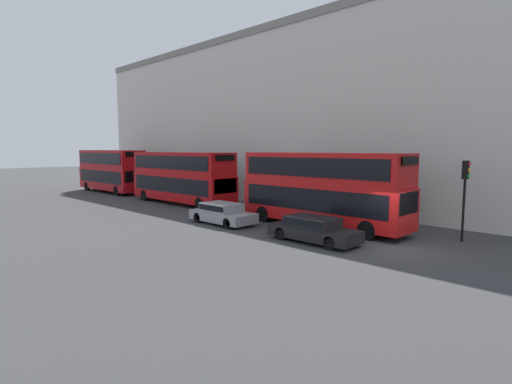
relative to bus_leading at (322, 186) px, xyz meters
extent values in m
plane|color=#38383A|center=(-1.60, -5.20, -2.40)|extent=(200.00, 200.00, 0.00)
cube|color=beige|center=(5.40, -5.20, 4.88)|extent=(1.00, 80.00, 14.56)
cube|color=red|center=(0.00, 0.01, -0.94)|extent=(2.55, 10.43, 2.23)
cube|color=red|center=(0.00, 0.01, 1.06)|extent=(2.50, 10.22, 1.77)
cube|color=black|center=(0.00, 0.01, -0.67)|extent=(2.59, 9.59, 1.25)
cube|color=black|center=(0.00, 0.01, 1.15)|extent=(2.59, 9.59, 1.06)
cube|color=black|center=(0.00, -5.18, -0.49)|extent=(2.17, 0.06, 1.11)
cube|color=black|center=(0.00, -5.18, 1.60)|extent=(1.78, 0.06, 0.43)
cylinder|color=black|center=(-1.12, -3.61, -1.90)|extent=(0.30, 1.00, 1.00)
cylinder|color=black|center=(1.13, -3.61, -1.90)|extent=(0.30, 1.00, 1.00)
cylinder|color=black|center=(-1.12, 3.62, -1.90)|extent=(0.30, 1.00, 1.00)
cylinder|color=black|center=(1.13, 3.62, -1.90)|extent=(0.30, 1.00, 1.00)
cube|color=#B20C0F|center=(0.00, 14.14, -0.97)|extent=(2.55, 11.21, 2.16)
cube|color=#B20C0F|center=(0.00, 14.14, 1.00)|extent=(2.50, 10.99, 1.78)
cube|color=black|center=(0.00, 14.14, -0.71)|extent=(2.59, 10.32, 1.21)
cube|color=black|center=(0.00, 14.14, 1.09)|extent=(2.59, 10.32, 1.07)
cube|color=black|center=(0.00, 8.56, -0.54)|extent=(2.17, 0.06, 1.08)
cube|color=black|center=(0.00, 8.56, 1.54)|extent=(1.78, 0.06, 0.43)
cylinder|color=black|center=(-1.12, 10.13, -1.90)|extent=(0.30, 1.00, 1.00)
cylinder|color=black|center=(1.13, 10.13, -1.90)|extent=(0.30, 1.00, 1.00)
cylinder|color=black|center=(-1.12, 18.15, -1.90)|extent=(0.30, 1.00, 1.00)
cylinder|color=black|center=(1.13, 18.15, -1.90)|extent=(0.30, 1.00, 1.00)
cube|color=#A80F14|center=(0.00, 26.95, -0.94)|extent=(2.55, 10.22, 2.23)
cube|color=#A80F14|center=(0.00, 26.95, 1.11)|extent=(2.50, 10.02, 1.86)
cube|color=black|center=(0.00, 26.95, -0.67)|extent=(2.59, 9.41, 1.25)
cube|color=black|center=(0.00, 26.95, 1.20)|extent=(2.59, 9.41, 1.12)
cube|color=black|center=(0.00, 21.86, -0.49)|extent=(2.17, 0.06, 1.12)
cube|color=black|center=(0.00, 21.86, 1.67)|extent=(1.78, 0.06, 0.45)
cylinder|color=black|center=(-1.12, 23.43, -1.90)|extent=(0.30, 1.00, 1.00)
cylinder|color=black|center=(1.13, 23.43, -1.90)|extent=(0.30, 1.00, 1.00)
cylinder|color=black|center=(-1.12, 30.46, -1.90)|extent=(0.30, 1.00, 1.00)
cylinder|color=black|center=(1.13, 30.46, -1.90)|extent=(0.30, 1.00, 1.00)
cube|color=black|center=(-3.40, -1.97, -1.93)|extent=(1.75, 4.62, 0.58)
cube|color=black|center=(-3.40, -1.86, -1.40)|extent=(1.54, 2.54, 0.50)
cube|color=black|center=(-3.40, -1.86, -1.37)|extent=(1.58, 2.41, 0.32)
cylinder|color=black|center=(-4.17, -3.45, -2.08)|extent=(0.22, 0.64, 0.64)
cylinder|color=black|center=(-2.63, -3.45, -2.08)|extent=(0.22, 0.64, 0.64)
cylinder|color=black|center=(-4.17, -0.49, -2.08)|extent=(0.22, 0.64, 0.64)
cylinder|color=black|center=(-2.63, -0.49, -2.08)|extent=(0.22, 0.64, 0.64)
cube|color=gray|center=(-3.40, 4.91, -1.93)|extent=(1.88, 4.38, 0.58)
cube|color=gray|center=(-3.40, 5.02, -1.39)|extent=(1.66, 2.41, 0.51)
cube|color=black|center=(-3.40, 5.02, -1.36)|extent=(1.69, 2.29, 0.33)
cylinder|color=black|center=(-4.23, 3.51, -2.08)|extent=(0.22, 0.64, 0.64)
cylinder|color=black|center=(-2.57, 3.51, -2.08)|extent=(0.22, 0.64, 0.64)
cylinder|color=black|center=(-4.23, 6.31, -2.08)|extent=(0.22, 0.64, 0.64)
cylinder|color=black|center=(-2.57, 6.31, -2.08)|extent=(0.22, 0.64, 0.64)
cylinder|color=black|center=(1.88, -7.12, -0.85)|extent=(0.12, 0.12, 3.11)
cube|color=black|center=(1.88, -7.12, 1.16)|extent=(0.30, 0.26, 0.90)
sphere|color=red|center=(1.88, -7.26, 1.46)|extent=(0.18, 0.18, 0.18)
sphere|color=gold|center=(1.88, -7.26, 1.16)|extent=(0.18, 0.18, 0.18)
sphere|color=green|center=(1.88, -7.26, 0.86)|extent=(0.18, 0.18, 0.18)
cylinder|color=#26262D|center=(2.56, 6.67, -1.59)|extent=(0.36, 0.36, 1.62)
sphere|color=tan|center=(2.56, 6.67, -0.67)|extent=(0.22, 0.22, 0.22)
camera|label=1|loc=(-19.13, -13.52, 2.17)|focal=28.00mm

